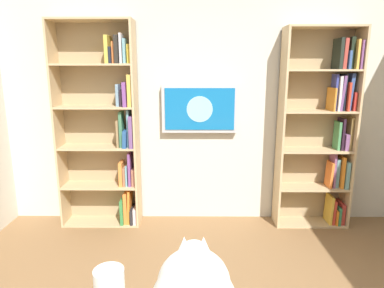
% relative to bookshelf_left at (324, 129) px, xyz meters
% --- Properties ---
extents(wall_back, '(4.52, 0.06, 2.70)m').
position_rel_bookshelf_left_xyz_m(wall_back, '(1.25, -0.17, 0.29)').
color(wall_back, beige).
rests_on(wall_back, ground).
extents(bookshelf_left, '(0.77, 0.28, 2.10)m').
position_rel_bookshelf_left_xyz_m(bookshelf_left, '(0.00, 0.00, 0.00)').
color(bookshelf_left, tan).
rests_on(bookshelf_left, ground).
extents(bookshelf_right, '(0.84, 0.28, 2.17)m').
position_rel_bookshelf_left_xyz_m(bookshelf_right, '(2.30, -0.00, 0.00)').
color(bookshelf_right, tan).
rests_on(bookshelf_right, ground).
extents(wall_mounted_tv, '(0.81, 0.07, 0.51)m').
position_rel_bookshelf_left_xyz_m(wall_mounted_tv, '(1.32, -0.08, 0.21)').
color(wall_mounted_tv, '#B7B7BC').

